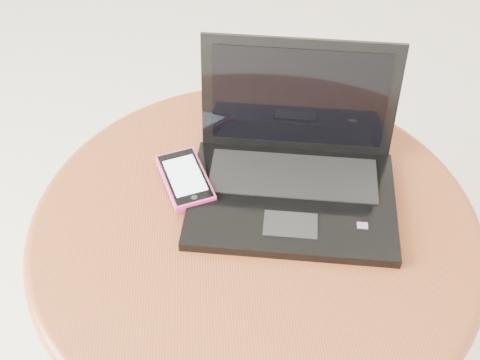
{
  "coord_description": "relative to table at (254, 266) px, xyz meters",
  "views": [
    {
      "loc": [
        0.04,
        -0.67,
        1.26
      ],
      "look_at": [
        0.08,
        -0.04,
        0.61
      ],
      "focal_mm": 46.15,
      "sensor_mm": 36.0,
      "label": 1
    }
  ],
  "objects": [
    {
      "name": "table",
      "position": [
        0.0,
        0.0,
        0.0
      ],
      "size": [
        0.69,
        0.69,
        0.55
      ],
      "color": "#552D10",
      "rests_on": "ground"
    },
    {
      "name": "phone_pink",
      "position": [
        -0.11,
        0.08,
        0.13
      ],
      "size": [
        0.1,
        0.13,
        0.01
      ],
      "color": "#D93486",
      "rests_on": "phone_black"
    },
    {
      "name": "phone_black",
      "position": [
        -0.09,
        0.08,
        0.12
      ],
      "size": [
        0.09,
        0.12,
        0.01
      ],
      "color": "black",
      "rests_on": "table"
    },
    {
      "name": "laptop",
      "position": [
        0.07,
        0.07,
        0.16
      ],
      "size": [
        0.35,
        0.3,
        0.21
      ],
      "color": "black",
      "rests_on": "table"
    }
  ]
}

